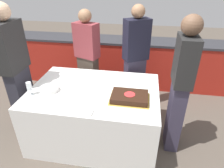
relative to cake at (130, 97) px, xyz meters
name	(u,v)px	position (x,y,z in m)	size (l,w,h in m)	color
ground_plane	(96,134)	(-0.46, 0.15, -0.78)	(14.00, 14.00, 0.00)	brown
back_counter	(114,61)	(-0.46, 1.79, -0.32)	(4.40, 0.58, 0.92)	#A82319
dining_table	(95,113)	(-0.46, 0.15, -0.41)	(1.62, 1.14, 0.75)	white
cake	(130,97)	(0.00, 0.00, 0.00)	(0.46, 0.33, 0.07)	gold
plate_stack	(49,89)	(-1.00, 0.02, -0.01)	(0.23, 0.23, 0.05)	white
wine_glass	(29,87)	(-1.19, -0.09, 0.08)	(0.07, 0.07, 0.17)	white
side_plate_near_cake	(136,87)	(0.06, 0.31, -0.03)	(0.20, 0.20, 0.00)	white
utensil_pile	(87,112)	(-0.42, -0.33, -0.02)	(0.12, 0.11, 0.02)	white
person_cutting_cake	(135,60)	(0.00, 0.94, 0.08)	(0.42, 0.36, 1.67)	#383347
person_seated_left	(16,71)	(-1.49, 0.15, 0.14)	(0.21, 0.41, 1.77)	#282833
person_seated_right	(180,87)	(0.57, 0.15, 0.11)	(0.22, 0.37, 1.70)	#383347
person_standing_back	(88,59)	(-0.76, 0.94, 0.04)	(0.42, 0.32, 1.59)	#4C4238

